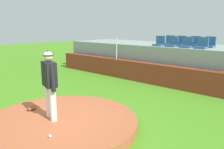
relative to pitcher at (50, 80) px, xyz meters
The scene contains 16 objects.
ground_plane 1.36m from the pitcher, 39.67° to the left, with size 60.00×60.00×0.00m, color #488B1F.
pitchers_mound 1.23m from the pitcher, 39.67° to the left, with size 4.12×4.12×0.26m, color #A95634.
pitcher is the anchor object (origin of this frame).
baseball 1.51m from the pitcher, 34.59° to the right, with size 0.07×0.07×0.07m, color white.
fielding_glove 1.42m from the pitcher, behind, with size 0.30×0.20×0.11m, color brown.
brick_barrier 6.00m from the pitcher, 88.02° to the left, with size 14.87×0.40×0.98m, color maroon.
fence_post_left 6.62m from the pitcher, 116.07° to the left, with size 0.06×0.06×1.19m, color silver.
bleacher_platform 8.08m from the pitcher, 88.54° to the left, with size 14.78×3.40×1.74m, color gray.
stadium_chair_0 6.98m from the pitcher, 97.23° to the left, with size 0.48×0.44×0.50m.
stadium_chair_1 6.94m from the pitcher, 91.42° to the left, with size 0.48×0.44×0.50m.
stadium_chair_2 6.93m from the pitcher, 85.28° to the left, with size 0.48×0.44×0.50m.
stadium_chair_3 7.02m from the pitcher, 79.56° to the left, with size 0.48×0.44×0.50m.
stadium_chair_4 7.88m from the pitcher, 95.99° to the left, with size 0.48×0.44×0.50m.
stadium_chair_5 7.80m from the pitcher, 91.19° to the left, with size 0.48×0.44×0.50m.
stadium_chair_6 7.85m from the pitcher, 85.84° to the left, with size 0.48×0.44×0.50m.
stadium_chair_7 7.90m from the pitcher, 80.64° to the left, with size 0.48×0.44×0.50m.
Camera 1 is at (4.85, -3.26, 2.69)m, focal length 35.99 mm.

